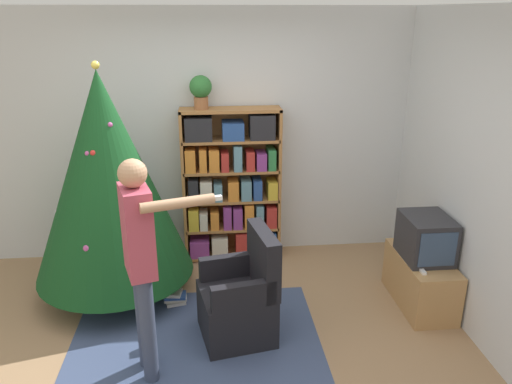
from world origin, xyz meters
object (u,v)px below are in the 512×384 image
(television, at_px, (426,238))
(christmas_tree, at_px, (107,178))
(bookshelf, at_px, (232,188))
(armchair, at_px, (241,301))
(standing_person, at_px, (141,253))
(potted_plant, at_px, (201,90))

(television, xyz_separation_m, christmas_tree, (-2.79, 0.48, 0.49))
(bookshelf, bearing_deg, christmas_tree, -150.75)
(armchair, relative_size, standing_person, 0.56)
(bookshelf, bearing_deg, armchair, -90.36)
(potted_plant, bearing_deg, television, -30.02)
(bookshelf, height_order, standing_person, standing_person)
(armchair, distance_m, potted_plant, 2.09)
(television, bearing_deg, standing_person, -163.48)
(bookshelf, height_order, potted_plant, potted_plant)
(television, bearing_deg, armchair, -169.29)
(christmas_tree, height_order, armchair, christmas_tree)
(television, distance_m, armchair, 1.72)
(standing_person, xyz_separation_m, potted_plant, (0.43, 1.82, 0.84))
(armchair, bearing_deg, christmas_tree, -135.83)
(television, relative_size, potted_plant, 1.48)
(standing_person, bearing_deg, potted_plant, 150.29)
(bookshelf, distance_m, television, 1.99)
(christmas_tree, relative_size, standing_person, 1.31)
(christmas_tree, distance_m, potted_plant, 1.25)
(armchair, height_order, standing_person, standing_person)
(christmas_tree, bearing_deg, standing_person, -70.43)
(bookshelf, relative_size, armchair, 1.77)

